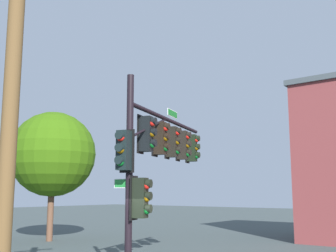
# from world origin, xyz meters

# --- Properties ---
(signal_pole_assembly) EXTENTS (6.68, 2.52, 6.08)m
(signal_pole_assembly) POSITION_xyz_m (1.99, 0.51, 4.00)
(signal_pole_assembly) COLOR black
(signal_pole_assembly) RESTS_ON ground_plane
(utility_pole) EXTENTS (1.78, 0.53, 8.36)m
(utility_pole) POSITION_xyz_m (-4.40, -1.02, 4.30)
(utility_pole) COLOR brown
(utility_pole) RESTS_ON ground_plane
(tree_mid) EXTENTS (4.84, 4.84, 7.27)m
(tree_mid) POSITION_xyz_m (6.14, 11.69, 4.84)
(tree_mid) COLOR brown
(tree_mid) RESTS_ON ground_plane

